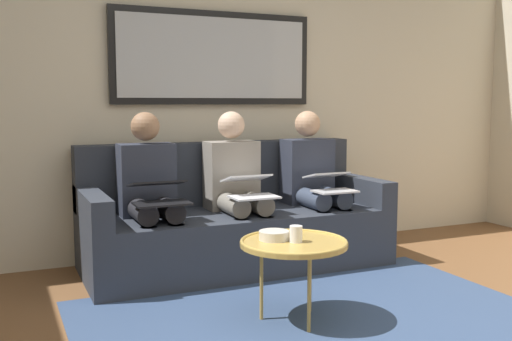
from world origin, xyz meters
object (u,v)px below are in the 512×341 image
(laptop_silver, at_px, (330,182))
(couch, at_px, (233,223))
(laptop_black, at_px, (159,192))
(person_right, at_px, (150,190))
(laptop_white, at_px, (250,186))
(person_middle, at_px, (237,185))
(framed_mirror, at_px, (214,58))
(cup, at_px, (296,234))
(bowl, at_px, (274,235))
(coffee_table, at_px, (294,244))
(person_left, at_px, (313,180))

(laptop_silver, bearing_deg, couch, -26.47)
(laptop_black, bearing_deg, person_right, -90.00)
(laptop_white, bearing_deg, person_middle, -90.00)
(framed_mirror, height_order, cup, framed_mirror)
(person_right, bearing_deg, person_middle, 180.00)
(cup, xyz_separation_m, bowl, (0.09, -0.10, -0.02))
(laptop_silver, bearing_deg, framed_mirror, -47.84)
(couch, relative_size, person_right, 1.93)
(framed_mirror, xyz_separation_m, bowl, (0.21, 1.53, -1.07))
(laptop_silver, bearing_deg, coffee_table, 49.41)
(framed_mirror, bearing_deg, cup, 85.55)
(coffee_table, height_order, laptop_black, laptop_black)
(couch, bearing_deg, laptop_silver, 153.53)
(coffee_table, relative_size, bowl, 3.52)
(person_middle, height_order, laptop_white, person_middle)
(framed_mirror, xyz_separation_m, coffee_table, (0.13, 1.61, -1.11))
(laptop_black, bearing_deg, person_left, -169.08)
(person_middle, bearing_deg, person_left, 180.00)
(couch, relative_size, bowl, 13.14)
(framed_mirror, relative_size, coffee_table, 2.77)
(laptop_silver, bearing_deg, person_middle, -21.34)
(framed_mirror, xyz_separation_m, laptop_white, (0.00, 0.70, -0.92))
(couch, relative_size, person_left, 1.93)
(laptop_silver, distance_m, person_right, 1.30)
(framed_mirror, height_order, person_middle, framed_mirror)
(framed_mirror, bearing_deg, couch, 90.00)
(framed_mirror, distance_m, laptop_silver, 1.33)
(laptop_silver, relative_size, laptop_white, 0.91)
(couch, xyz_separation_m, laptop_white, (0.00, 0.31, 0.32))
(person_right, bearing_deg, bowl, 111.79)
(framed_mirror, bearing_deg, laptop_white, 90.00)
(framed_mirror, relative_size, laptop_black, 4.61)
(framed_mirror, bearing_deg, laptop_black, 47.72)
(person_right, xyz_separation_m, laptop_black, (0.00, 0.25, 0.02))
(couch, distance_m, person_middle, 0.31)
(person_left, relative_size, person_right, 1.00)
(coffee_table, bearing_deg, laptop_white, -98.17)
(coffee_table, distance_m, person_left, 1.39)
(cup, height_order, laptop_white, laptop_white)
(bowl, relative_size, laptop_black, 0.47)
(coffee_table, bearing_deg, cup, 101.54)
(laptop_white, bearing_deg, laptop_silver, 179.28)
(cup, xyz_separation_m, person_right, (0.51, -1.17, 0.11))
(couch, distance_m, framed_mirror, 1.30)
(coffee_table, bearing_deg, framed_mirror, -94.64)
(cup, distance_m, laptop_white, 0.94)
(bowl, bearing_deg, couch, -100.53)
(bowl, height_order, person_left, person_left)
(person_left, xyz_separation_m, laptop_black, (1.28, 0.25, 0.02))
(framed_mirror, relative_size, laptop_silver, 5.01)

